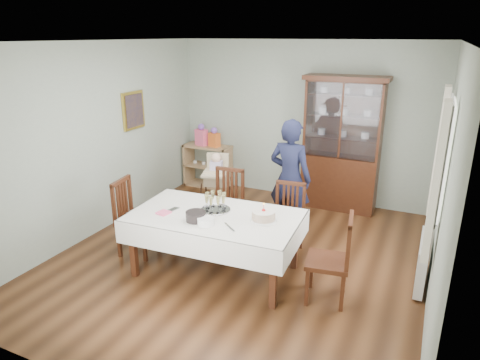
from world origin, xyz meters
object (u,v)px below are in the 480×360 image
Objects in this scene: china_cabinet at (342,142)px; chair_far_left at (225,219)px; chair_far_right at (286,232)px; woman at (290,178)px; chair_end_right at (328,275)px; gift_bag_orange at (214,138)px; gift_bag_pink at (201,136)px; champagne_tray at (215,205)px; birthday_cake at (264,216)px; sideboard at (208,166)px; chair_end_left at (137,232)px; dining_table at (216,243)px; high_chair at (217,192)px.

china_cabinet is 2.34m from chair_far_left.
chair_far_right is 0.55× the size of woman.
china_cabinet reaches higher than chair_end_right.
woman is at bearing -154.96° from chair_end_right.
chair_far_left is 2.27m from gift_bag_orange.
gift_bag_pink is at bearing 135.42° from chair_far_right.
champagne_tray is 1.00× the size of gift_bag_orange.
woman is at bearing 95.45° from birthday_cake.
chair_far_right is 0.80m from woman.
chair_end_left is at bearing -80.79° from sideboard.
champagne_tray is 3.10m from gift_bag_pink.
chair_end_left is 3.23× the size of birthday_cake.
birthday_cake is at bearing -98.54° from chair_far_right.
woman is at bearing -34.54° from gift_bag_orange.
birthday_cake reaches higher than dining_table.
chair_end_left is 1.01× the size of chair_end_right.
high_chair is (0.85, -1.24, 0.01)m from sideboard.
chair_far_left is 1.07× the size of chair_far_right.
chair_end_right is (1.38, 0.01, -0.09)m from dining_table.
woman reaches higher than chair_end_right.
high_chair is at bearing -51.83° from gift_bag_pink.
high_chair is (-1.65, -1.22, -0.71)m from china_cabinet.
high_chair is (-2.15, 1.48, 0.11)m from chair_end_right.
china_cabinet is 5.34× the size of gift_bag_pink.
chair_far_right is (2.23, -1.88, -0.12)m from sideboard.
chair_far_left is 0.92m from chair_far_right.
dining_table is 1.18m from chair_end_left.
woman reaches higher than chair_far_left.
chair_far_left is (-1.19, -1.83, -0.83)m from china_cabinet.
high_chair reaches higher than dining_table.
birthday_cake is (-0.30, -2.62, -0.31)m from china_cabinet.
dining_table is 1.68m from high_chair.
dining_table is 5.07× the size of gift_bag_pink.
gift_bag_orange is at bearing 118.41° from champagne_tray.
chair_far_left is 0.99× the size of chair_end_left.
chair_far_right is at bearing 48.16° from champagne_tray.
gift_bag_pink reaches higher than chair_far_right.
dining_table is 2.07× the size of chair_far_left.
dining_table is at bearing -108.01° from china_cabinet.
gift_bag_pink is (-1.73, 2.71, 0.60)m from dining_table.
chair_end_left is 1.25m from champagne_tray.
gift_bag_pink reaches higher than champagne_tray.
sideboard is 0.86× the size of high_chair.
chair_far_right reaches higher than dining_table.
high_chair is at bearing 117.33° from dining_table.
chair_far_left is at bearing 172.58° from chair_far_right.
high_chair is at bearing -60.62° from gift_bag_orange.
china_cabinet is 2.87m from chair_end_right.
chair_far_left is at bearing -54.82° from sideboard.
chair_end_right is 2.62m from high_chair.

